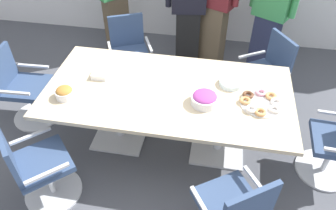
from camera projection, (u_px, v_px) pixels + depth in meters
name	position (u px, v px, depth m)	size (l,w,h in m)	color
ground_plane	(168.00, 142.00, 3.64)	(10.00, 10.00, 0.01)	#4C4F56
conference_table	(168.00, 99.00, 3.22)	(2.40, 1.20, 0.75)	#CCB793
office_chair_0	(265.00, 76.00, 3.88)	(0.74, 0.74, 0.91)	silver
office_chair_1	(130.00, 56.00, 4.20)	(0.72, 0.72, 0.91)	silver
office_chair_2	(24.00, 90.00, 3.67)	(0.57, 0.57, 0.91)	silver
office_chair_3	(38.00, 169.00, 2.86)	(0.76, 0.76, 0.91)	silver
person_standing_1	(189.00, 6.00, 4.20)	(0.62, 0.28, 1.73)	black
person_standing_3	(271.00, 10.00, 4.06)	(0.57, 0.40, 1.75)	#232842
snack_bowl_candy_mix	(205.00, 98.00, 2.95)	(0.25, 0.25, 0.12)	white
snack_bowl_pretzels	(65.00, 93.00, 3.02)	(0.18, 0.18, 0.11)	white
donut_platter	(261.00, 102.00, 2.97)	(0.39, 0.39, 0.04)	white
plate_stack	(231.00, 83.00, 3.18)	(0.23, 0.23, 0.05)	white
napkin_pile	(100.00, 74.00, 3.28)	(0.15, 0.15, 0.06)	white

